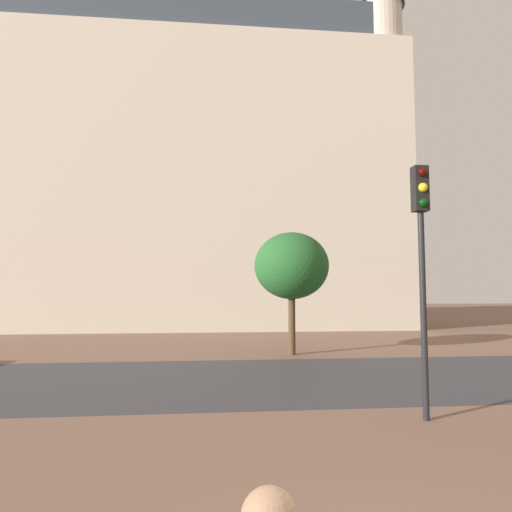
# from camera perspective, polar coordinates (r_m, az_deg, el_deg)

# --- Properties ---
(ground_plane) EXTENTS (120.00, 120.00, 0.00)m
(ground_plane) POSITION_cam_1_polar(r_m,az_deg,el_deg) (12.77, 1.89, -15.52)
(ground_plane) COLOR brown
(street_asphalt_strip) EXTENTS (120.00, 6.51, 0.00)m
(street_asphalt_strip) POSITION_cam_1_polar(r_m,az_deg,el_deg) (12.64, 1.97, -15.63)
(street_asphalt_strip) COLOR #38383D
(street_asphalt_strip) RESTS_ON ground_plane
(landmark_building) EXTENTS (29.62, 10.27, 35.59)m
(landmark_building) POSITION_cam_1_polar(r_m,az_deg,el_deg) (31.57, -9.25, 11.35)
(landmark_building) COLOR beige
(landmark_building) RESTS_ON ground_plane
(traffic_light_pole) EXTENTS (0.28, 0.34, 4.90)m
(traffic_light_pole) POSITION_cam_1_polar(r_m,az_deg,el_deg) (9.12, 20.76, 1.80)
(traffic_light_pole) COLOR black
(traffic_light_pole) RESTS_ON ground_plane
(tree_curb_far) EXTENTS (2.86, 2.86, 4.67)m
(tree_curb_far) POSITION_cam_1_polar(r_m,az_deg,el_deg) (16.93, 4.64, -1.32)
(tree_curb_far) COLOR #4C3823
(tree_curb_far) RESTS_ON ground_plane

